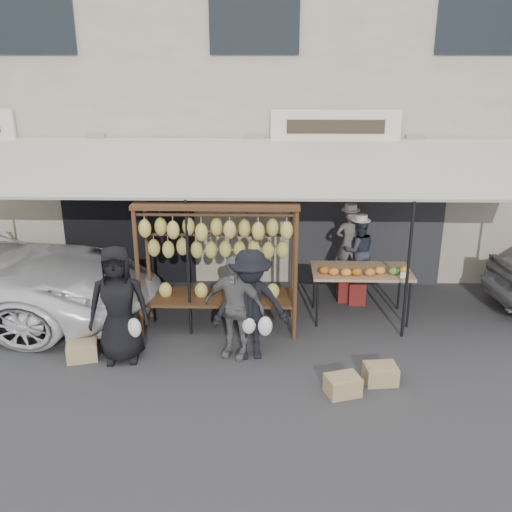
{
  "coord_description": "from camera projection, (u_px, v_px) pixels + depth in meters",
  "views": [
    {
      "loc": [
        0.29,
        -7.35,
        4.41
      ],
      "look_at": [
        0.08,
        1.4,
        1.3
      ],
      "focal_mm": 40.0,
      "sensor_mm": 36.0,
      "label": 1
    }
  ],
  "objects": [
    {
      "name": "stool_left",
      "position": [
        346.0,
        289.0,
        10.75
      ],
      "size": [
        0.4,
        0.4,
        0.46
      ],
      "primitive_type": "cube",
      "rotation": [
        0.0,
        0.0,
        0.25
      ],
      "color": "maroon",
      "rests_on": "ground_plane"
    },
    {
      "name": "produce_table",
      "position": [
        362.0,
        272.0,
        9.76
      ],
      "size": [
        1.7,
        0.9,
        1.04
      ],
      "color": "#A2805D",
      "rests_on": "ground_plane"
    },
    {
      "name": "customer_mid",
      "position": [
        234.0,
        307.0,
        8.59
      ],
      "size": [
        1.03,
        0.7,
        1.63
      ],
      "primitive_type": "imported",
      "rotation": [
        0.0,
        0.0,
        -0.35
      ],
      "color": "slate",
      "rests_on": "ground_plane"
    },
    {
      "name": "ground_plane",
      "position": [
        248.0,
        370.0,
        8.41
      ],
      "size": [
        90.0,
        90.0,
        0.0
      ],
      "primitive_type": "plane",
      "color": "#2D2D30"
    },
    {
      "name": "customer_left",
      "position": [
        118.0,
        304.0,
        8.44
      ],
      "size": [
        0.96,
        0.7,
        1.81
      ],
      "primitive_type": "imported",
      "rotation": [
        0.0,
        0.0,
        0.15
      ],
      "color": "black",
      "rests_on": "ground_plane"
    },
    {
      "name": "crate_near_a",
      "position": [
        343.0,
        385.0,
        7.79
      ],
      "size": [
        0.53,
        0.46,
        0.27
      ],
      "primitive_type": "cube",
      "rotation": [
        0.0,
        0.0,
        0.31
      ],
      "color": "tan",
      "rests_on": "ground_plane"
    },
    {
      "name": "awning",
      "position": [
        253.0,
        168.0,
        9.7
      ],
      "size": [
        10.0,
        2.35,
        2.92
      ],
      "color": "beige",
      "rests_on": "ground_plane"
    },
    {
      "name": "customer_right",
      "position": [
        251.0,
        305.0,
        8.51
      ],
      "size": [
        1.2,
        0.78,
        1.74
      ],
      "primitive_type": "imported",
      "rotation": [
        0.0,
        0.0,
        0.12
      ],
      "color": "black",
      "rests_on": "ground_plane"
    },
    {
      "name": "vendor_right",
      "position": [
        359.0,
        251.0,
        10.36
      ],
      "size": [
        0.63,
        0.52,
        1.21
      ],
      "primitive_type": "imported",
      "rotation": [
        0.0,
        0.0,
        3.24
      ],
      "color": "#2E3240",
      "rests_on": "stool_right"
    },
    {
      "name": "crate_far",
      "position": [
        82.0,
        351.0,
        8.69
      ],
      "size": [
        0.53,
        0.46,
        0.27
      ],
      "primitive_type": "cube",
      "rotation": [
        0.0,
        0.0,
        0.29
      ],
      "color": "tan",
      "rests_on": "ground_plane"
    },
    {
      "name": "stool_right",
      "position": [
        356.0,
        292.0,
        10.63
      ],
      "size": [
        0.35,
        0.35,
        0.43
      ],
      "primitive_type": "cube",
      "rotation": [
        0.0,
        0.0,
        -0.15
      ],
      "color": "maroon",
      "rests_on": "ground_plane"
    },
    {
      "name": "vendor_left",
      "position": [
        349.0,
        244.0,
        10.45
      ],
      "size": [
        0.51,
        0.36,
        1.34
      ],
      "primitive_type": "imported",
      "rotation": [
        0.0,
        0.0,
        3.22
      ],
      "color": "#5C5A59",
      "rests_on": "stool_left"
    },
    {
      "name": "crate_near_b",
      "position": [
        380.0,
        374.0,
        8.07
      ],
      "size": [
        0.48,
        0.39,
        0.27
      ],
      "primitive_type": "cube",
      "rotation": [
        0.0,
        0.0,
        0.11
      ],
      "color": "tan",
      "rests_on": "ground_plane"
    },
    {
      "name": "banana_rack",
      "position": [
        218.0,
        241.0,
        9.18
      ],
      "size": [
        2.6,
        0.9,
        2.24
      ],
      "color": "#412214",
      "rests_on": "ground_plane"
    },
    {
      "name": "shophouse",
      "position": [
        258.0,
        89.0,
        13.31
      ],
      "size": [
        24.0,
        6.15,
        7.3
      ],
      "color": "#B9B19D",
      "rests_on": "ground_plane"
    }
  ]
}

